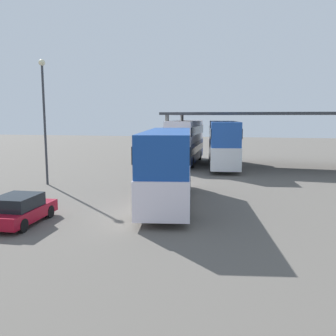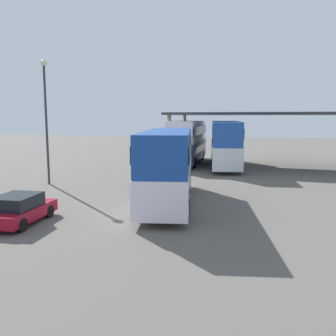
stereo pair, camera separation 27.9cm
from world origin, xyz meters
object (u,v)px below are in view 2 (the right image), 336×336
Objects in this scene: double_decker_mid_row at (225,142)px; double_decker_near_canopy at (188,140)px; double_decker_main at (168,164)px; parked_hatchback at (19,209)px; lamppost_tall at (46,108)px.

double_decker_near_canopy is at bearing 56.86° from double_decker_mid_row.
double_decker_near_canopy is (-1.73, 17.58, 0.16)m from double_decker_main.
parked_hatchback is 0.36× the size of double_decker_near_canopy.
parked_hatchback is at bearing -67.15° from lamppost_tall.
lamppost_tall is (-3.85, 9.14, 4.74)m from parked_hatchback.
double_decker_main is 17.66m from double_decker_near_canopy.
parked_hatchback is 0.33× the size of double_decker_mid_row.
double_decker_mid_row is 16.92m from lamppost_tall.
parked_hatchback is 23.29m from double_decker_near_canopy.
double_decker_near_canopy reaches higher than double_decker_main.
lamppost_tall is at bearing 21.38° from parked_hatchback.
double_decker_mid_row is (3.95, -2.04, -0.01)m from double_decker_near_canopy.
double_decker_main is at bearing -174.47° from double_decker_near_canopy.
double_decker_mid_row reaches higher than double_decker_main.
double_decker_mid_row is at bearing -16.23° from double_decker_main.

